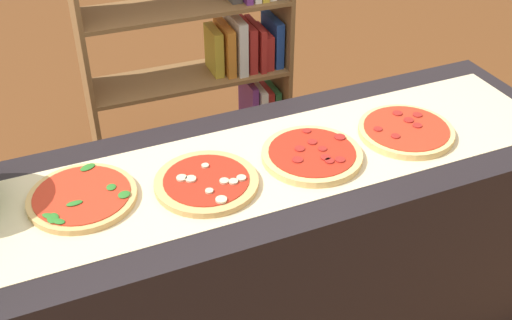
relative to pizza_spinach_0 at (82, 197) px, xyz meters
The scene contains 7 objects.
counter 0.70m from the pizza_spinach_0, ahead, with size 2.06×0.64×0.95m, color black.
parchment_paper 0.51m from the pizza_spinach_0, ahead, with size 1.94×0.43×0.00m, color beige.
pizza_spinach_0 is the anchor object (origin of this frame).
pizza_mushroom_1 0.34m from the pizza_spinach_0, 12.06° to the right, with size 0.30×0.30×0.03m.
pizza_pepperoni_2 0.68m from the pizza_spinach_0, ahead, with size 0.30×0.30×0.03m.
pizza_pepperoni_3 1.01m from the pizza_spinach_0, ahead, with size 0.30×0.30×0.03m.
bookshelf 1.35m from the pizza_spinach_0, 53.63° to the left, with size 0.93×0.31×1.37m.
Camera 1 is at (-0.60, -1.41, 2.05)m, focal length 44.70 mm.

